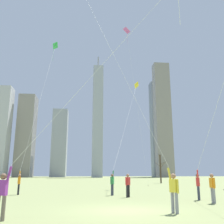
{
  "coord_description": "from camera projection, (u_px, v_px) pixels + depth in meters",
  "views": [
    {
      "loc": [
        -1.74,
        -12.18,
        1.58
      ],
      "look_at": [
        0.0,
        6.0,
        6.0
      ],
      "focal_mm": 41.38,
      "sensor_mm": 36.0,
      "label": 1
    }
  ],
  "objects": [
    {
      "name": "bystander_watching_nearby",
      "position": [
        128.0,
        184.0,
        18.36
      ],
      "size": [
        0.38,
        0.4,
        1.62
      ],
      "color": "black",
      "rests_on": "ground"
    },
    {
      "name": "kite_flyer_foreground_right_blue",
      "position": [
        131.0,
        97.0,
        13.46
      ],
      "size": [
        5.85,
        7.3,
        18.44
      ],
      "color": "gray",
      "rests_on": "ground"
    },
    {
      "name": "skyline_mid_tower_left",
      "position": [
        163.0,
        118.0,
        145.96
      ],
      "size": [
        8.89,
        6.06,
        65.17
      ],
      "color": "gray",
      "rests_on": "ground"
    },
    {
      "name": "skyline_slender_spire",
      "position": [
        60.0,
        143.0,
        153.36
      ],
      "size": [
        8.7,
        9.75,
        39.61
      ],
      "color": "#9EA3AD",
      "rests_on": "ground"
    },
    {
      "name": "kite_flyer_midfield_center_white",
      "position": [
        46.0,
        140.0,
        9.81
      ],
      "size": [
        8.08,
        0.58,
        11.29
      ],
      "color": "#726656",
      "rests_on": "ground"
    },
    {
      "name": "kite_flyer_far_back_orange",
      "position": [
        208.0,
        151.0,
        15.34
      ],
      "size": [
        0.76,
        11.97,
        15.31
      ],
      "color": "#33384C",
      "rests_on": "ground"
    },
    {
      "name": "bystander_far_off_by_trees",
      "position": [
        212.0,
        187.0,
        14.55
      ],
      "size": [
        0.22,
        0.51,
        1.62
      ],
      "color": "gray",
      "rests_on": "ground"
    },
    {
      "name": "kite_flyer_midfield_right_green",
      "position": [
        30.0,
        140.0,
        23.96
      ],
      "size": [
        0.99,
        12.65,
        19.95
      ],
      "color": "black",
      "rests_on": "ground"
    },
    {
      "name": "skyline_short_annex",
      "position": [
        0.0,
        131.0,
        135.1
      ],
      "size": [
        9.07,
        8.48,
        47.57
      ],
      "color": "#B2B2B7",
      "rests_on": "ground"
    },
    {
      "name": "skyline_wide_slab",
      "position": [
        26.0,
        135.0,
        145.04
      ],
      "size": [
        9.02,
        11.31,
        45.71
      ],
      "color": "gray",
      "rests_on": "ground"
    },
    {
      "name": "kite_flyer_midfield_left_yellow",
      "position": [
        118.0,
        162.0,
        21.94
      ],
      "size": [
        4.79,
        11.61,
        13.49
      ],
      "color": "#33384C",
      "rests_on": "ground"
    },
    {
      "name": "bare_tree_center",
      "position": [
        160.0,
        168.0,
        47.73
      ],
      "size": [
        1.67,
        2.29,
        5.27
      ],
      "color": "#423326",
      "rests_on": "ground"
    },
    {
      "name": "distant_kite_drifting_right_pink",
      "position": [
        128.0,
        40.0,
        39.47
      ],
      "size": [
        3.66,
        1.9,
        23.82
      ],
      "color": "pink",
      "rests_on": "ground"
    },
    {
      "name": "skyline_tall_tower",
      "position": [
        160.0,
        128.0,
        161.07
      ],
      "size": [
        10.53,
        7.01,
        59.21
      ],
      "color": "gray",
      "rests_on": "ground"
    },
    {
      "name": "skyline_squat_block",
      "position": [
        98.0,
        120.0,
        137.49
      ],
      "size": [
        5.36,
        9.48,
        66.21
      ],
      "color": "#9EA3AD",
      "rests_on": "ground"
    },
    {
      "name": "ground_plane",
      "position": [
        125.0,
        211.0,
        11.57
      ],
      "size": [
        400.0,
        400.0,
        0.0
      ],
      "primitive_type": "plane",
      "color": "#848E56"
    }
  ]
}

